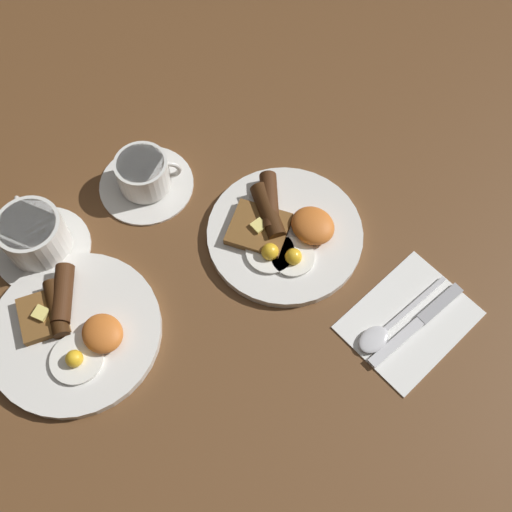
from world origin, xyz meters
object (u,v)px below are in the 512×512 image
teacup_near (145,176)px  breakfast_plate_near (284,231)px  teacup_far (36,237)px  knife (422,320)px  spoon (382,332)px  breakfast_plate_far (74,329)px

teacup_near → breakfast_plate_near: bearing=-156.7°
teacup_near → teacup_far: size_ratio=1.04×
knife → spoon: (0.03, 0.06, 0.00)m
breakfast_plate_near → teacup_far: size_ratio=1.64×
breakfast_plate_far → spoon: 0.45m
knife → spoon: bearing=-22.2°
teacup_far → knife: 0.59m
breakfast_plate_far → teacup_near: (0.13, -0.24, 0.01)m
knife → breakfast_plate_near: bearing=-75.8°
breakfast_plate_near → teacup_far: (0.24, 0.29, 0.02)m
breakfast_plate_far → spoon: size_ratio=1.41×
spoon → teacup_near: bearing=-75.7°
teacup_far → knife: teacup_far is taller
teacup_near → spoon: 0.45m
knife → spoon: spoon is taller
knife → teacup_far: bearing=-51.8°
breakfast_plate_far → spoon: (-0.31, -0.32, -0.00)m
breakfast_plate_far → knife: size_ratio=1.34×
teacup_near → teacup_far: (0.02, 0.19, 0.01)m
breakfast_plate_near → breakfast_plate_far: size_ratio=0.98×
breakfast_plate_far → teacup_near: 0.27m
teacup_far → knife: (-0.49, -0.33, -0.03)m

